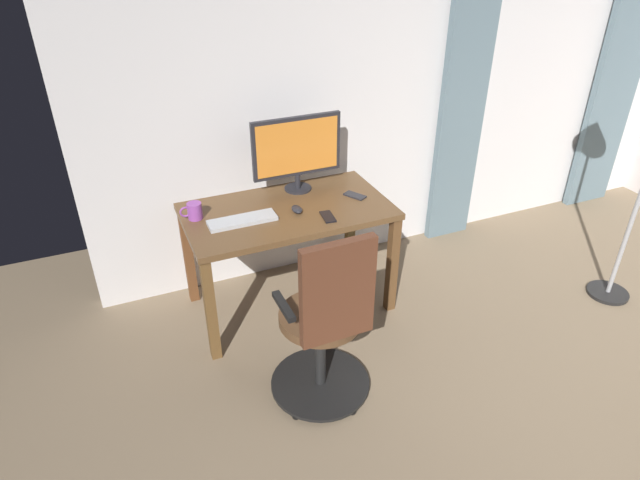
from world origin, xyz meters
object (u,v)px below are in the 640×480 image
cell_phone_by_monitor (328,217)px  office_chair (326,328)px  computer_monitor (297,149)px  mug_tea (194,211)px  computer_keyboard (242,220)px  computer_mouse (297,209)px  desk (288,223)px  cell_phone_face_up (355,196)px

cell_phone_by_monitor → office_chair: bearing=72.3°
computer_monitor → mug_tea: size_ratio=4.45×
computer_keyboard → computer_monitor: bearing=-148.1°
computer_keyboard → computer_mouse: bearing=178.7°
computer_mouse → computer_keyboard: bearing=-1.3°
desk → cell_phone_by_monitor: (-0.19, 0.20, 0.11)m
computer_keyboard → mug_tea: mug_tea is taller
computer_keyboard → cell_phone_face_up: (-0.77, -0.04, -0.01)m
computer_keyboard → cell_phone_face_up: size_ratio=2.85×
computer_mouse → desk: bearing=-58.5°
office_chair → computer_monitor: computer_monitor is taller
office_chair → cell_phone_face_up: bearing=55.1°
computer_keyboard → computer_mouse: size_ratio=4.11×
computer_monitor → computer_mouse: size_ratio=5.98×
computer_monitor → computer_mouse: bearing=67.8°
office_chair → computer_monitor: size_ratio=1.81×
desk → computer_monitor: size_ratio=2.15×
desk → cell_phone_face_up: (-0.46, 0.01, 0.11)m
computer_monitor → mug_tea: bearing=10.7°
desk → office_chair: 0.89m
office_chair → computer_mouse: bearing=78.2°
computer_keyboard → mug_tea: (0.25, -0.16, 0.04)m
computer_monitor → desk: bearing=55.6°
computer_keyboard → cell_phone_by_monitor: 0.52m
computer_monitor → cell_phone_face_up: computer_monitor is taller
desk → cell_phone_face_up: cell_phone_face_up is taller
desk → computer_keyboard: 0.33m
cell_phone_by_monitor → mug_tea: (0.74, -0.30, 0.05)m
computer_monitor → computer_mouse: 0.42m
mug_tea → desk: bearing=169.8°
office_chair → computer_keyboard: office_chair is taller
desk → computer_mouse: 0.14m
office_chair → computer_monitor: (-0.28, -1.11, 0.53)m
desk → cell_phone_by_monitor: bearing=132.5°
computer_mouse → mug_tea: size_ratio=0.74×
office_chair → mug_tea: bearing=113.5°
desk → cell_phone_by_monitor: 0.30m
office_chair → computer_monitor: 1.26m
mug_tea → office_chair: bearing=114.2°
office_chair → cell_phone_by_monitor: bearing=64.7°
desk → computer_keyboard: (0.31, 0.06, 0.11)m
mug_tea → computer_keyboard: bearing=148.1°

